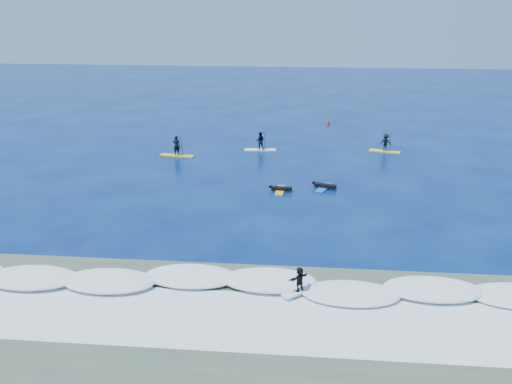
# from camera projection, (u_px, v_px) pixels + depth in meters

# --- Properties ---
(ground) EXTENTS (160.00, 160.00, 0.00)m
(ground) POSITION_uv_depth(u_px,v_px,m) (265.00, 214.00, 37.76)
(ground) COLOR #04124F
(ground) RESTS_ON ground
(shallow_water) EXTENTS (90.00, 13.00, 0.01)m
(shallow_water) POSITION_uv_depth(u_px,v_px,m) (238.00, 332.00, 24.60)
(shallow_water) COLOR #374B3C
(shallow_water) RESTS_ON ground
(breaking_wave) EXTENTS (40.00, 6.00, 0.30)m
(breaking_wave) POSITION_uv_depth(u_px,v_px,m) (248.00, 287.00, 28.36)
(breaking_wave) COLOR white
(breaking_wave) RESTS_ON ground
(whitewater) EXTENTS (34.00, 5.00, 0.02)m
(whitewater) POSITION_uv_depth(u_px,v_px,m) (241.00, 320.00, 25.54)
(whitewater) COLOR silver
(whitewater) RESTS_ON ground
(sup_paddler_left) EXTENTS (3.19, 1.20, 2.18)m
(sup_paddler_left) POSITION_uv_depth(u_px,v_px,m) (177.00, 149.00, 50.92)
(sup_paddler_left) COLOR gold
(sup_paddler_left) RESTS_ON ground
(sup_paddler_center) EXTENTS (2.94, 0.96, 2.02)m
(sup_paddler_center) POSITION_uv_depth(u_px,v_px,m) (260.00, 142.00, 52.80)
(sup_paddler_center) COLOR white
(sup_paddler_center) RESTS_ON ground
(sup_paddler_right) EXTENTS (2.90, 1.48, 1.98)m
(sup_paddler_right) POSITION_uv_depth(u_px,v_px,m) (385.00, 144.00, 52.26)
(sup_paddler_right) COLOR yellow
(sup_paddler_right) RESTS_ON ground
(prone_paddler_near) EXTENTS (1.74, 2.22, 0.46)m
(prone_paddler_near) POSITION_uv_depth(u_px,v_px,m) (280.00, 189.00, 42.05)
(prone_paddler_near) COLOR gold
(prone_paddler_near) RESTS_ON ground
(prone_paddler_far) EXTENTS (1.85, 2.44, 0.50)m
(prone_paddler_far) POSITION_uv_depth(u_px,v_px,m) (324.00, 186.00, 42.65)
(prone_paddler_far) COLOR blue
(prone_paddler_far) RESTS_ON ground
(wave_surfer) EXTENTS (1.70, 1.59, 1.33)m
(wave_surfer) POSITION_uv_depth(u_px,v_px,m) (299.00, 281.00, 27.38)
(wave_surfer) COLOR white
(wave_surfer) RESTS_ON breaking_wave
(marker_buoy) EXTENTS (0.30, 0.30, 0.71)m
(marker_buoy) POSITION_uv_depth(u_px,v_px,m) (328.00, 122.00, 63.02)
(marker_buoy) COLOR #F53515
(marker_buoy) RESTS_ON ground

